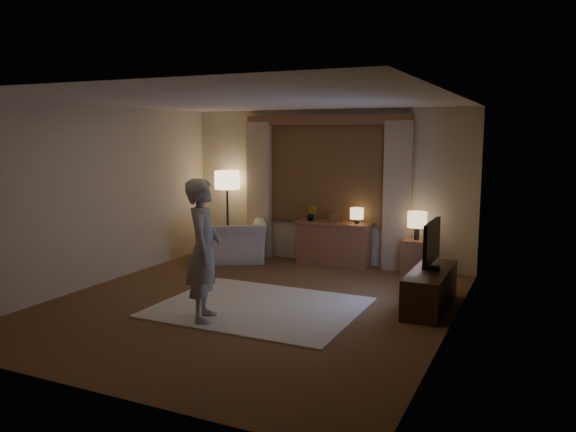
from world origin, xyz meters
The scene contains 13 objects.
room centered at (0.00, 0.50, 1.33)m, with size 5.04×5.54×2.64m.
rug centered at (0.18, -0.08, 0.01)m, with size 2.50×2.00×0.02m, color beige.
sideboard centered at (0.23, 2.50, 0.35)m, with size 1.20×0.40×0.70m, color brown.
picture_frame centered at (0.23, 2.50, 0.80)m, with size 0.16×0.02×0.20m, color brown.
plant centered at (-0.17, 2.50, 0.85)m, with size 0.17×0.13×0.30m, color #999999.
table_lamp_sideboard centered at (0.63, 2.50, 0.90)m, with size 0.22×0.22×0.30m.
floor_lamp centered at (-1.82, 2.50, 1.29)m, with size 0.45×0.45×1.53m.
armchair centered at (-1.46, 2.07, 0.36)m, with size 1.09×0.96×0.71m, color beige.
side_table centered at (1.62, 2.45, 0.28)m, with size 0.40×0.40×0.56m, color brown.
table_lamp_side centered at (1.62, 2.45, 0.87)m, with size 0.30×0.30×0.44m.
tv_stand centered at (2.15, 0.83, 0.25)m, with size 0.45×1.40×0.50m, color black.
tv centered at (2.15, 0.83, 0.84)m, with size 0.21×0.86×0.62m.
person centered at (-0.17, -0.78, 0.85)m, with size 0.61×0.40×1.67m, color #B6B0A8.
Camera 1 is at (3.43, -6.16, 2.19)m, focal length 35.00 mm.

